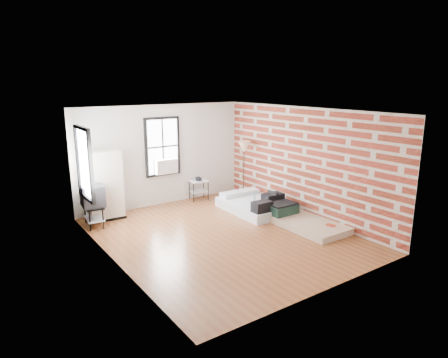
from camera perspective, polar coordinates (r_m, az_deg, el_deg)
ground at (r=9.17m, az=-0.12°, el=-8.05°), size 6.00×6.00×0.00m
room_shell at (r=9.10m, az=-0.22°, el=3.18°), size 5.02×6.02×2.80m
mattress_main at (r=10.82m, az=4.64°, el=-3.69°), size 1.47×1.96×0.62m
mattress_bare at (r=9.94m, az=10.80°, el=-5.75°), size 1.06×2.00×0.43m
wardrobe at (r=10.44m, az=-16.70°, el=-0.89°), size 0.90×0.54×1.75m
side_table at (r=11.72m, az=-3.63°, el=-0.81°), size 0.58×0.50×0.68m
floor_lamp at (r=11.60m, az=2.88°, el=4.21°), size 0.37×0.37×1.73m
tv_stand at (r=10.01m, az=-18.25°, el=-2.44°), size 0.57×0.76×1.02m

